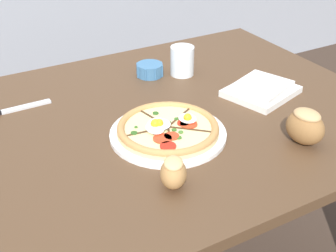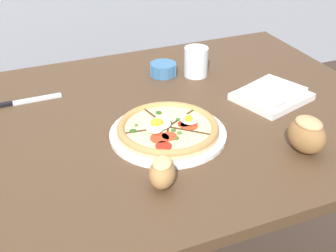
{
  "view_description": "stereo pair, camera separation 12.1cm",
  "coord_description": "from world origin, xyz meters",
  "px_view_note": "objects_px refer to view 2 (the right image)",
  "views": [
    {
      "loc": [
        -0.52,
        -1.01,
        1.4
      ],
      "look_at": [
        -0.01,
        -0.11,
        0.79
      ],
      "focal_mm": 50.0,
      "sensor_mm": 36.0,
      "label": 1
    },
    {
      "loc": [
        -0.41,
        -1.06,
        1.4
      ],
      "look_at": [
        -0.01,
        -0.11,
        0.79
      ],
      "focal_mm": 50.0,
      "sensor_mm": 36.0,
      "label": 2
    }
  ],
  "objects_px": {
    "bread_piece_near": "(162,172)",
    "water_glass": "(196,63)",
    "dining_table": "(155,145)",
    "napkin_folded": "(272,95)",
    "ramekin_bowl": "(163,69)",
    "bread_piece_mid": "(307,134)",
    "pizza": "(168,130)",
    "knife_main": "(18,102)"
  },
  "relations": [
    {
      "from": "ramekin_bowl",
      "to": "knife_main",
      "type": "height_order",
      "value": "ramekin_bowl"
    },
    {
      "from": "pizza",
      "to": "water_glass",
      "type": "height_order",
      "value": "water_glass"
    },
    {
      "from": "pizza",
      "to": "knife_main",
      "type": "relative_size",
      "value": 1.23
    },
    {
      "from": "napkin_folded",
      "to": "pizza",
      "type": "bearing_deg",
      "value": -169.25
    },
    {
      "from": "ramekin_bowl",
      "to": "bread_piece_mid",
      "type": "distance_m",
      "value": 0.58
    },
    {
      "from": "dining_table",
      "to": "water_glass",
      "type": "relative_size",
      "value": 14.18
    },
    {
      "from": "ramekin_bowl",
      "to": "bread_piece_mid",
      "type": "bearing_deg",
      "value": -74.86
    },
    {
      "from": "napkin_folded",
      "to": "knife_main",
      "type": "bearing_deg",
      "value": 159.09
    },
    {
      "from": "pizza",
      "to": "knife_main",
      "type": "xyz_separation_m",
      "value": [
        -0.34,
        0.34,
        -0.01
      ]
    },
    {
      "from": "bread_piece_mid",
      "to": "napkin_folded",
      "type": "bearing_deg",
      "value": 73.22
    },
    {
      "from": "napkin_folded",
      "to": "bread_piece_near",
      "type": "distance_m",
      "value": 0.53
    },
    {
      "from": "ramekin_bowl",
      "to": "bread_piece_near",
      "type": "distance_m",
      "value": 0.59
    },
    {
      "from": "napkin_folded",
      "to": "water_glass",
      "type": "distance_m",
      "value": 0.28
    },
    {
      "from": "pizza",
      "to": "napkin_folded",
      "type": "relative_size",
      "value": 1.27
    },
    {
      "from": "bread_piece_near",
      "to": "water_glass",
      "type": "height_order",
      "value": "water_glass"
    },
    {
      "from": "knife_main",
      "to": "bread_piece_near",
      "type": "bearing_deg",
      "value": -65.64
    },
    {
      "from": "dining_table",
      "to": "water_glass",
      "type": "xyz_separation_m",
      "value": [
        0.23,
        0.21,
        0.14
      ]
    },
    {
      "from": "pizza",
      "to": "ramekin_bowl",
      "type": "xyz_separation_m",
      "value": [
        0.13,
        0.36,
        0.0
      ]
    },
    {
      "from": "bread_piece_mid",
      "to": "knife_main",
      "type": "distance_m",
      "value": 0.82
    },
    {
      "from": "water_glass",
      "to": "bread_piece_near",
      "type": "bearing_deg",
      "value": -122.81
    },
    {
      "from": "bread_piece_mid",
      "to": "water_glass",
      "type": "relative_size",
      "value": 1.21
    },
    {
      "from": "ramekin_bowl",
      "to": "bread_piece_near",
      "type": "xyz_separation_m",
      "value": [
        -0.23,
        -0.55,
        0.02
      ]
    },
    {
      "from": "pizza",
      "to": "bread_piece_near",
      "type": "height_order",
      "value": "bread_piece_near"
    },
    {
      "from": "ramekin_bowl",
      "to": "knife_main",
      "type": "distance_m",
      "value": 0.47
    },
    {
      "from": "bread_piece_mid",
      "to": "ramekin_bowl",
      "type": "bearing_deg",
      "value": 105.14
    },
    {
      "from": "water_glass",
      "to": "dining_table",
      "type": "bearing_deg",
      "value": -137.27
    },
    {
      "from": "dining_table",
      "to": "pizza",
      "type": "distance_m",
      "value": 0.15
    },
    {
      "from": "napkin_folded",
      "to": "knife_main",
      "type": "distance_m",
      "value": 0.75
    },
    {
      "from": "pizza",
      "to": "bread_piece_mid",
      "type": "distance_m",
      "value": 0.35
    },
    {
      "from": "water_glass",
      "to": "bread_piece_mid",
      "type": "bearing_deg",
      "value": -84.22
    },
    {
      "from": "ramekin_bowl",
      "to": "water_glass",
      "type": "relative_size",
      "value": 0.96
    },
    {
      "from": "napkin_folded",
      "to": "bread_piece_mid",
      "type": "relative_size",
      "value": 2.08
    },
    {
      "from": "napkin_folded",
      "to": "bread_piece_mid",
      "type": "bearing_deg",
      "value": -106.78
    },
    {
      "from": "ramekin_bowl",
      "to": "pizza",
      "type": "bearing_deg",
      "value": -110.46
    },
    {
      "from": "dining_table",
      "to": "knife_main",
      "type": "bearing_deg",
      "value": 145.99
    },
    {
      "from": "napkin_folded",
      "to": "water_glass",
      "type": "relative_size",
      "value": 2.52
    },
    {
      "from": "dining_table",
      "to": "napkin_folded",
      "type": "distance_m",
      "value": 0.38
    },
    {
      "from": "napkin_folded",
      "to": "bread_piece_mid",
      "type": "distance_m",
      "value": 0.28
    },
    {
      "from": "ramekin_bowl",
      "to": "water_glass",
      "type": "distance_m",
      "value": 0.11
    },
    {
      "from": "bread_piece_near",
      "to": "knife_main",
      "type": "bearing_deg",
      "value": 114.91
    },
    {
      "from": "bread_piece_near",
      "to": "water_glass",
      "type": "xyz_separation_m",
      "value": [
        0.33,
        0.5,
        0.01
      ]
    },
    {
      "from": "water_glass",
      "to": "napkin_folded",
      "type": "bearing_deg",
      "value": -61.87
    }
  ]
}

